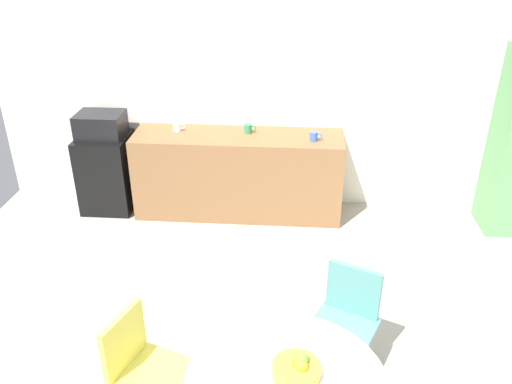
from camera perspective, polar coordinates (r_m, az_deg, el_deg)
name	(u,v)px	position (r m, az deg, el deg)	size (l,w,h in m)	color
wall_back	(271,89)	(5.68, 1.59, 11.10)	(6.00, 0.10, 2.60)	white
counter_block	(238,174)	(5.69, -1.92, 1.92)	(2.20, 0.60, 0.90)	brown
mini_fridge	(107,172)	(6.02, -15.75, 2.05)	(0.54, 0.54, 0.84)	black
microwave	(101,125)	(5.82, -16.43, 6.94)	(0.48, 0.38, 0.26)	black
chair_teal	(348,311)	(3.74, 9.86, -12.54)	(0.56, 0.56, 0.83)	silver
chair_yellow	(138,360)	(3.43, -12.61, -17.26)	(0.54, 0.54, 0.83)	silver
fruit_bowl	(297,369)	(2.92, 4.49, -18.50)	(0.26, 0.26, 0.13)	gold
mug_white	(177,127)	(5.66, -8.50, 6.99)	(0.13, 0.08, 0.09)	white
mug_green	(248,129)	(5.55, -0.84, 6.86)	(0.13, 0.08, 0.09)	#338C59
mug_red	(314,136)	(5.37, 6.27, 5.99)	(0.13, 0.08, 0.09)	#3F66BF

